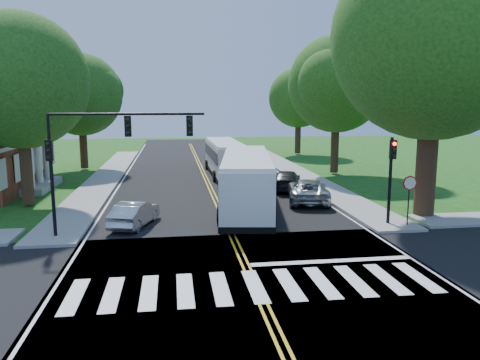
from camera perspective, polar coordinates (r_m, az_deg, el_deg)
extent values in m
plane|color=#1E4611|center=(17.00, 1.54, -12.20)|extent=(140.00, 140.00, 0.00)
cube|color=black|center=(34.26, -3.58, -1.14)|extent=(14.00, 96.00, 0.01)
cube|color=black|center=(17.00, 1.54, -12.18)|extent=(60.00, 12.00, 0.01)
cube|color=gold|center=(38.19, -4.07, -0.05)|extent=(0.36, 70.00, 0.01)
cube|color=silver|center=(38.31, -14.27, -0.28)|extent=(0.12, 70.00, 0.01)
cube|color=silver|center=(39.26, 5.87, 0.19)|extent=(0.12, 70.00, 0.01)
cube|color=silver|center=(16.54, 1.84, -12.77)|extent=(12.60, 3.00, 0.01)
cube|color=silver|center=(19.30, 11.15, -9.65)|extent=(6.60, 0.40, 0.01)
cube|color=gray|center=(41.42, -15.91, 0.44)|extent=(2.60, 40.00, 0.15)
cube|color=gray|center=(42.50, 6.85, 0.95)|extent=(2.60, 40.00, 0.15)
cylinder|color=black|center=(27.45, 21.80, 2.22)|extent=(1.10, 1.10, 6.00)
sphere|color=#3E7B24|center=(27.49, 22.65, 15.80)|extent=(10.80, 10.80, 10.80)
cylinder|color=black|center=(31.08, -24.63, 1.68)|extent=(0.70, 0.70, 4.80)
sphere|color=#3E7B24|center=(30.88, -25.27, 10.91)|extent=(8.00, 8.00, 8.00)
cylinder|color=black|center=(46.49, -18.54, 4.08)|extent=(0.70, 0.70, 4.40)
sphere|color=#3E7B24|center=(46.33, -18.85, 9.83)|extent=(7.60, 7.60, 7.60)
cylinder|color=black|center=(42.20, 11.49, 4.29)|extent=(0.70, 0.70, 5.00)
sphere|color=#3E7B24|center=(42.08, 11.72, 11.40)|extent=(8.40, 8.40, 8.40)
cylinder|color=black|center=(57.75, 7.07, 5.43)|extent=(0.70, 0.70, 4.40)
sphere|color=#3E7B24|center=(57.62, 7.16, 9.94)|extent=(7.20, 7.20, 7.20)
cube|color=silver|center=(36.92, -23.58, 5.73)|extent=(1.40, 6.00, 0.45)
cube|color=gray|center=(37.36, -23.17, -0.63)|extent=(1.80, 6.00, 0.50)
cylinder|color=silver|center=(35.00, -24.27, 1.73)|extent=(0.50, 0.50, 4.20)
cylinder|color=silver|center=(37.10, -23.35, 2.18)|extent=(0.50, 0.50, 4.20)
cylinder|color=silver|center=(39.22, -22.53, 2.59)|extent=(0.50, 0.50, 4.20)
cylinder|color=black|center=(23.06, -21.90, -0.79)|extent=(0.16, 0.16, 4.60)
cube|color=black|center=(22.70, -22.25, 3.37)|extent=(0.30, 0.22, 0.95)
sphere|color=black|center=(22.54, -22.38, 4.09)|extent=(0.18, 0.18, 0.18)
cylinder|color=black|center=(22.17, -13.53, 7.83)|extent=(7.00, 0.12, 0.12)
cube|color=black|center=(22.04, -13.51, 6.39)|extent=(0.30, 0.22, 0.95)
cube|color=black|center=(21.97, -6.17, 6.58)|extent=(0.30, 0.22, 0.95)
cylinder|color=black|center=(24.93, 17.82, -0.08)|extent=(0.16, 0.16, 4.40)
cube|color=black|center=(24.60, 18.15, 3.54)|extent=(0.30, 0.22, 0.95)
sphere|color=#FF0A05|center=(24.45, 18.34, 4.21)|extent=(0.18, 0.18, 0.18)
cylinder|color=black|center=(25.05, 19.84, -2.70)|extent=(0.06, 0.06, 2.20)
cylinder|color=#A50A07|center=(24.84, 20.00, -0.34)|extent=(0.76, 0.04, 0.76)
cube|color=silver|center=(27.74, 0.77, -0.21)|extent=(4.49, 12.60, 2.88)
cube|color=black|center=(27.65, 0.77, 0.86)|extent=(4.43, 11.76, 0.99)
cube|color=black|center=(33.84, 0.70, 2.16)|extent=(2.55, 0.48, 1.67)
cube|color=orange|center=(33.73, 0.70, 3.75)|extent=(1.77, 0.37, 0.33)
cube|color=black|center=(27.98, 0.76, -2.78)|extent=(4.55, 12.71, 0.31)
cube|color=silver|center=(27.53, 0.77, 2.87)|extent=(4.38, 12.23, 0.23)
cylinder|color=black|center=(31.99, 3.15, -0.97)|extent=(0.48, 1.04, 1.00)
cylinder|color=black|center=(31.97, -1.72, -0.96)|extent=(0.48, 1.04, 1.00)
cylinder|color=black|center=(24.32, 4.03, -4.29)|extent=(0.48, 1.04, 1.00)
cylinder|color=black|center=(24.30, -2.40, -4.29)|extent=(0.48, 1.04, 1.00)
cube|color=silver|center=(40.86, -1.87, 2.68)|extent=(2.59, 11.27, 2.62)
cube|color=black|center=(40.81, -1.87, 3.34)|extent=(2.65, 10.49, 0.90)
cube|color=black|center=(46.43, -2.75, 3.89)|extent=(2.33, 0.13, 1.52)
cube|color=orange|center=(46.35, -2.76, 4.95)|extent=(1.62, 0.12, 0.30)
cube|color=black|center=(41.01, -1.86, 1.07)|extent=(2.64, 11.37, 0.29)
cube|color=silver|center=(40.72, -1.88, 4.58)|extent=(2.53, 10.94, 0.21)
cylinder|color=black|center=(44.80, -0.89, 1.96)|extent=(0.32, 0.92, 0.91)
cylinder|color=black|center=(44.52, -4.05, 1.89)|extent=(0.32, 0.92, 0.91)
cylinder|color=black|center=(37.82, 0.65, 0.58)|extent=(0.32, 0.92, 0.91)
cylinder|color=black|center=(37.48, -3.08, 0.49)|extent=(0.32, 0.92, 0.91)
imported|color=#B0B3B7|center=(24.54, -12.73, -4.02)|extent=(2.50, 4.19, 1.30)
imported|color=#B2B5BA|center=(30.06, 8.31, -1.27)|extent=(3.56, 5.71, 1.47)
imported|color=black|center=(34.19, 5.72, -0.01)|extent=(3.15, 5.08, 1.37)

